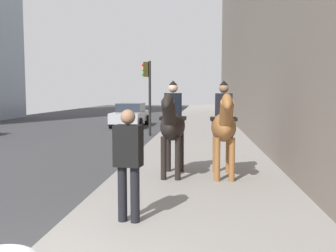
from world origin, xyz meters
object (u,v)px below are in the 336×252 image
(pedestrian_greeting, at_px, (128,158))
(car_near_lane, at_px, (130,115))
(mounted_horse_near, at_px, (172,124))
(traffic_light_near_curb, at_px, (148,86))
(mounted_horse_far, at_px, (224,125))

(pedestrian_greeting, distance_m, car_near_lane, 17.48)
(mounted_horse_near, distance_m, car_near_lane, 14.50)
(pedestrian_greeting, height_order, traffic_light_near_curb, traffic_light_near_curb)
(mounted_horse_near, bearing_deg, car_near_lane, -163.52)
(mounted_horse_near, distance_m, traffic_light_near_curb, 9.51)
(mounted_horse_near, distance_m, mounted_horse_far, 1.18)
(mounted_horse_near, xyz_separation_m, mounted_horse_far, (-0.03, -1.18, -0.01))
(car_near_lane, distance_m, traffic_light_near_curb, 5.35)
(car_near_lane, bearing_deg, pedestrian_greeting, 10.80)
(mounted_horse_near, bearing_deg, mounted_horse_far, 89.99)
(mounted_horse_near, bearing_deg, pedestrian_greeting, -5.74)
(mounted_horse_near, relative_size, traffic_light_near_curb, 0.62)
(mounted_horse_far, bearing_deg, pedestrian_greeting, -27.67)
(mounted_horse_near, height_order, mounted_horse_far, mounted_horse_near)
(car_near_lane, bearing_deg, mounted_horse_near, 14.75)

